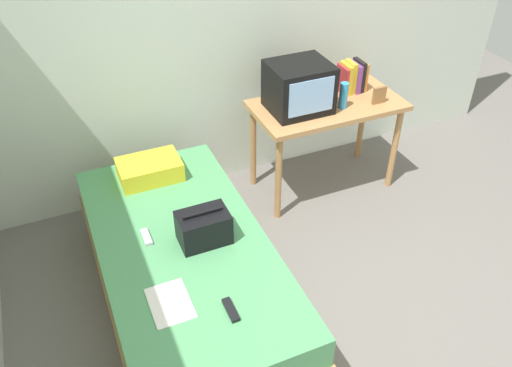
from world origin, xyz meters
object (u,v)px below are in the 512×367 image
(water_bottle, at_px, (343,95))
(pillow, at_px, (150,169))
(desk, at_px, (327,115))
(remote_dark, at_px, (231,310))
(handbag, at_px, (204,227))
(remote_silver, at_px, (146,237))
(magazine, at_px, (170,303))
(tv, at_px, (299,87))
(book_row, at_px, (352,77))
(bed, at_px, (186,274))
(picture_frame, at_px, (379,95))

(water_bottle, xyz_separation_m, pillow, (-1.49, 0.03, -0.27))
(desk, height_order, remote_dark, desk)
(handbag, height_order, remote_silver, handbag)
(desk, height_order, magazine, desk)
(water_bottle, xyz_separation_m, magazine, (-1.68, -1.11, -0.33))
(water_bottle, relative_size, pillow, 0.48)
(remote_silver, bearing_deg, desk, 22.85)
(tv, bearing_deg, handbag, -141.14)
(handbag, bearing_deg, desk, 32.70)
(book_row, distance_m, pillow, 1.74)
(pillow, bearing_deg, tv, 4.25)
(magazine, bearing_deg, bed, 65.14)
(picture_frame, height_order, handbag, picture_frame)
(handbag, bearing_deg, tv, 38.86)
(tv, relative_size, water_bottle, 2.17)
(desk, bearing_deg, picture_frame, -23.57)
(handbag, xyz_separation_m, remote_dark, (-0.05, -0.56, -0.09))
(tv, relative_size, remote_silver, 3.06)
(pillow, bearing_deg, picture_frame, -2.41)
(pillow, distance_m, remote_silver, 0.63)
(water_bottle, bearing_deg, book_row, 46.01)
(bed, xyz_separation_m, desk, (1.42, 0.79, 0.41))
(desk, relative_size, tv, 2.64)
(desk, height_order, water_bottle, water_bottle)
(picture_frame, xyz_separation_m, remote_silver, (-1.96, -0.52, -0.29))
(remote_dark, bearing_deg, magazine, 147.68)
(tv, distance_m, book_row, 0.54)
(desk, height_order, pillow, desk)
(book_row, height_order, picture_frame, book_row)
(tv, bearing_deg, book_row, 10.97)
(tv, height_order, remote_silver, tv)
(pillow, bearing_deg, book_row, 6.35)
(picture_frame, bearing_deg, desk, 156.43)
(water_bottle, relative_size, remote_silver, 1.41)
(handbag, bearing_deg, pillow, 100.31)
(handbag, distance_m, remote_silver, 0.36)
(remote_silver, bearing_deg, water_bottle, 18.86)
(tv, xyz_separation_m, picture_frame, (0.61, -0.16, -0.11))
(bed, distance_m, magazine, 0.54)
(pillow, relative_size, remote_dark, 2.69)
(remote_dark, bearing_deg, pillow, 93.76)
(magazine, xyz_separation_m, remote_silver, (0.01, 0.54, 0.01))
(bed, distance_m, picture_frame, 1.97)
(picture_frame, relative_size, magazine, 0.46)
(bed, bearing_deg, water_bottle, 24.85)
(remote_silver, bearing_deg, tv, 26.84)
(picture_frame, bearing_deg, tv, 165.00)
(water_bottle, distance_m, handbag, 1.56)
(desk, relative_size, handbag, 3.87)
(water_bottle, xyz_separation_m, remote_silver, (-1.67, -0.57, -0.33))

